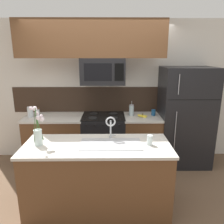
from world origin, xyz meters
TOP-DOWN VIEW (x-y plane):
  - ground_plane at (0.00, 0.00)m, footprint 10.00×10.00m
  - rear_partition at (0.30, 1.28)m, footprint 5.20×0.10m
  - splash_band at (0.00, 1.22)m, footprint 3.43×0.01m
  - back_counter_left at (-0.89, 0.90)m, footprint 1.04×0.65m
  - back_counter_right at (0.70, 0.90)m, footprint 0.67×0.65m
  - stove_range at (0.00, 0.90)m, footprint 0.76×0.64m
  - microwave at (0.00, 0.88)m, footprint 0.74×0.40m
  - upper_cabinet_band at (-0.18, 0.85)m, footprint 2.42×0.34m
  - refrigerator at (1.47, 0.92)m, footprint 0.90×0.74m
  - storage_jar_tall at (-1.29, 0.88)m, footprint 0.10×0.10m
  - storage_jar_medium at (-1.19, 0.94)m, footprint 0.08×0.08m
  - banana_bunch at (0.70, 0.84)m, footprint 0.19×0.13m
  - french_press at (0.51, 0.96)m, footprint 0.09×0.09m
  - coffee_tin at (0.91, 0.95)m, footprint 0.08×0.08m
  - island_counter at (-0.05, -0.35)m, footprint 1.83×0.73m
  - kitchen_sink at (0.12, -0.35)m, footprint 0.76×0.39m
  - sink_faucet at (0.12, -0.16)m, footprint 0.14×0.14m
  - drinking_glass at (0.60, -0.37)m, footprint 0.07×0.07m
  - flower_vase at (-0.76, -0.36)m, footprint 0.15×0.14m

SIDE VIEW (x-z plane):
  - ground_plane at x=0.00m, z-range 0.00..0.00m
  - island_counter at x=-0.05m, z-range 0.00..0.91m
  - back_counter_left at x=-0.89m, z-range 0.00..0.91m
  - back_counter_right at x=0.70m, z-range 0.00..0.91m
  - stove_range at x=0.00m, z-range 0.00..0.93m
  - kitchen_sink at x=0.12m, z-range 0.76..0.92m
  - refrigerator at x=1.47m, z-range 0.00..1.78m
  - banana_bunch at x=0.70m, z-range 0.89..0.97m
  - coffee_tin at x=0.91m, z-range 0.91..1.02m
  - drinking_glass at x=0.60m, z-range 0.91..1.04m
  - storage_jar_medium at x=-1.19m, z-range 0.91..1.05m
  - storage_jar_tall at x=-1.29m, z-range 0.91..1.09m
  - french_press at x=0.51m, z-range 0.88..1.14m
  - flower_vase at x=-0.76m, z-range 0.82..1.32m
  - sink_faucet at x=0.12m, z-range 0.95..1.26m
  - splash_band at x=0.00m, z-range 0.91..1.39m
  - rear_partition at x=0.30m, z-range 0.00..2.60m
  - microwave at x=0.00m, z-range 1.49..1.93m
  - upper_cabinet_band at x=-0.18m, z-range 1.93..2.53m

